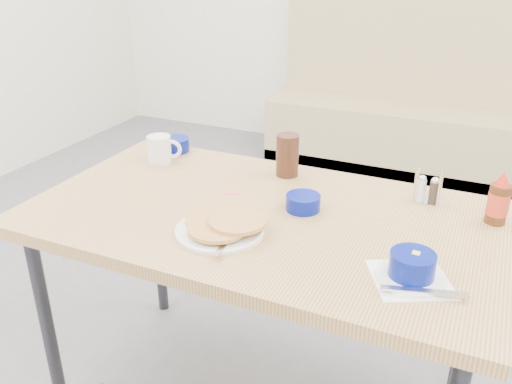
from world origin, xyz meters
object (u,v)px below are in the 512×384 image
at_px(butter_bowl, 303,203).
at_px(condiment_caddy, 427,191).
at_px(pancake_plate, 222,226).
at_px(coffee_mug, 161,149).
at_px(grits_setting, 412,269).
at_px(booth_bench, 404,118).
at_px(creamer_bowl, 175,145).
at_px(dining_table, 261,230).
at_px(amber_tumbler, 287,155).
at_px(syrup_bottle, 498,201).

distance_m(butter_bowl, condiment_caddy, 0.39).
bearing_deg(butter_bowl, pancake_plate, -124.68).
distance_m(coffee_mug, grits_setting, 1.06).
xyz_separation_m(coffee_mug, condiment_caddy, (0.94, 0.05, -0.01)).
xyz_separation_m(booth_bench, grits_setting, (0.47, -2.72, 0.44)).
bearing_deg(creamer_bowl, coffee_mug, -82.49).
relative_size(booth_bench, creamer_bowl, 16.99).
bearing_deg(pancake_plate, dining_table, 73.14).
distance_m(dining_table, amber_tumbler, 0.33).
distance_m(booth_bench, amber_tumbler, 2.29).
xyz_separation_m(booth_bench, amber_tumbler, (-0.03, -2.24, 0.48)).
distance_m(dining_table, syrup_bottle, 0.69).
xyz_separation_m(butter_bowl, condiment_caddy, (0.33, 0.21, 0.01)).
relative_size(dining_table, syrup_bottle, 8.92).
xyz_separation_m(butter_bowl, syrup_bottle, (0.53, 0.15, 0.04)).
bearing_deg(condiment_caddy, dining_table, -146.05).
height_order(coffee_mug, amber_tumbler, amber_tumbler).
bearing_deg(butter_bowl, grits_setting, -34.46).
distance_m(pancake_plate, butter_bowl, 0.28).
bearing_deg(creamer_bowl, grits_setting, -27.89).
relative_size(grits_setting, amber_tumbler, 1.76).
distance_m(amber_tumbler, condiment_caddy, 0.47).
bearing_deg(coffee_mug, creamer_bowl, 97.51).
relative_size(pancake_plate, amber_tumbler, 1.80).
height_order(pancake_plate, syrup_bottle, syrup_bottle).
distance_m(creamer_bowl, butter_bowl, 0.68).
bearing_deg(grits_setting, condiment_caddy, 94.18).
height_order(booth_bench, amber_tumbler, booth_bench).
xyz_separation_m(condiment_caddy, syrup_bottle, (0.20, -0.06, 0.03)).
bearing_deg(coffee_mug, pancake_plate, -40.27).
height_order(creamer_bowl, syrup_bottle, syrup_bottle).
xyz_separation_m(booth_bench, condiment_caddy, (0.44, -2.26, 0.45)).
distance_m(booth_bench, dining_table, 2.56).
bearing_deg(pancake_plate, coffee_mug, 139.73).
distance_m(booth_bench, grits_setting, 2.79).
bearing_deg(creamer_bowl, syrup_bottle, -6.04).
bearing_deg(syrup_bottle, coffee_mug, 179.74).
bearing_deg(coffee_mug, butter_bowl, -14.43).
height_order(amber_tumbler, condiment_caddy, amber_tumbler).
height_order(grits_setting, butter_bowl, grits_setting).
bearing_deg(butter_bowl, syrup_bottle, 15.96).
height_order(dining_table, condiment_caddy, condiment_caddy).
xyz_separation_m(grits_setting, condiment_caddy, (-0.03, 0.46, 0.00)).
xyz_separation_m(coffee_mug, butter_bowl, (0.61, -0.16, -0.03)).
bearing_deg(booth_bench, syrup_bottle, -74.56).
distance_m(grits_setting, butter_bowl, 0.44).
relative_size(pancake_plate, condiment_caddy, 2.59).
bearing_deg(grits_setting, dining_table, 158.66).
bearing_deg(syrup_bottle, pancake_plate, -151.16).
distance_m(pancake_plate, coffee_mug, 0.60).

